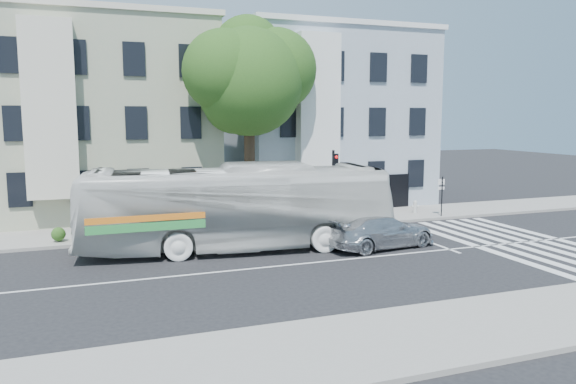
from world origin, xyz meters
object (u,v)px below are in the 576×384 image
bus (237,207)px  traffic_signal (334,178)px  sedan (380,231)px  fire_hydrant (415,207)px

bus → traffic_signal: 6.77m
sedan → fire_hydrant: sedan is taller
sedan → traffic_signal: bearing=-8.7°
sedan → traffic_signal: size_ratio=1.28×
bus → sedan: size_ratio=2.60×
bus → traffic_signal: size_ratio=3.33×
bus → traffic_signal: bearing=-56.3°
sedan → fire_hydrant: bearing=-51.4°
fire_hydrant → bus: bearing=-159.1°
bus → fire_hydrant: 12.85m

